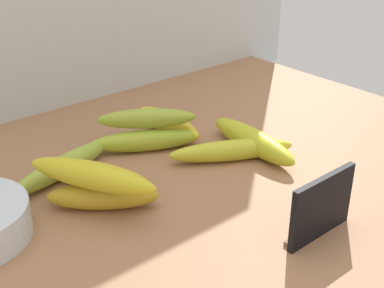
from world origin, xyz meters
TOP-DOWN VIEW (x-y plane):
  - counter_top at (0.00, 0.00)cm, footprint 110.00×76.00cm
  - chalkboard_sign at (6.20, -20.53)cm, footprint 11.00×1.80cm
  - banana_0 at (3.46, 12.30)cm, footprint 17.60×11.77cm
  - banana_1 at (10.43, 15.36)cm, footprint 4.25×15.87cm
  - banana_2 at (-10.99, 1.98)cm, footprint 14.06×12.17cm
  - banana_3 at (-10.89, 13.35)cm, footprint 19.86×8.60cm
  - banana_4 at (16.40, 0.69)cm, footprint 5.86×19.47cm
  - banana_5 at (-8.56, 7.33)cm, footprint 11.32×16.71cm
  - banana_6 at (11.83, 0.80)cm, footprint 19.22×12.65cm
  - banana_7 at (4.38, 13.11)cm, footprint 15.04×11.76cm
  - banana_8 at (-12.36, 2.07)cm, footprint 11.81×18.23cm

SIDE VIEW (x-z plane):
  - counter_top at x=0.00cm, z-range 0.00..3.00cm
  - banana_3 at x=-10.89cm, z-range 3.00..6.23cm
  - banana_6 at x=11.83cm, z-range 3.00..6.35cm
  - banana_0 at x=3.46cm, z-range 3.00..6.54cm
  - banana_2 at x=-10.99cm, z-range 3.00..6.67cm
  - banana_1 at x=10.43cm, z-range 3.00..6.73cm
  - banana_5 at x=-8.56cm, z-range 3.00..6.77cm
  - banana_4 at x=16.40cm, z-range 3.00..7.00cm
  - chalkboard_sign at x=6.20cm, z-range 2.66..11.06cm
  - banana_7 at x=4.38cm, z-range 6.54..9.78cm
  - banana_8 at x=-12.36cm, z-range 6.67..10.29cm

